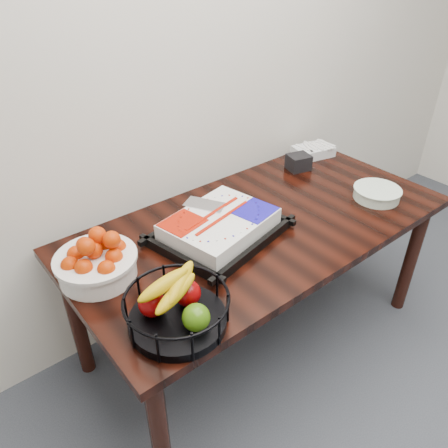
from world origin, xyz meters
TOP-DOWN VIEW (x-y plane):
  - table at (0.00, 2.00)m, footprint 1.80×0.90m
  - cake_tray at (-0.22, 2.03)m, footprint 0.59×0.51m
  - tangerine_bowl at (-0.76, 2.11)m, footprint 0.32×0.32m
  - fruit_basket at (-0.66, 1.71)m, footprint 0.36×0.36m
  - plate_stack at (0.59, 1.79)m, footprint 0.23×0.23m
  - fork_bag at (0.74, 2.34)m, footprint 0.25×0.20m
  - napkin_box at (0.53, 2.27)m, footprint 0.14×0.13m

SIDE VIEW (x-z plane):
  - table at x=0.00m, z-range 0.29..1.04m
  - plate_stack at x=0.59m, z-range 0.75..0.81m
  - fork_bag at x=0.74m, z-range 0.75..0.81m
  - napkin_box at x=0.53m, z-range 0.75..0.84m
  - cake_tray at x=-0.22m, z-range 0.75..0.85m
  - fruit_basket at x=-0.66m, z-range 0.73..0.92m
  - tangerine_bowl at x=-0.76m, z-range 0.74..0.94m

